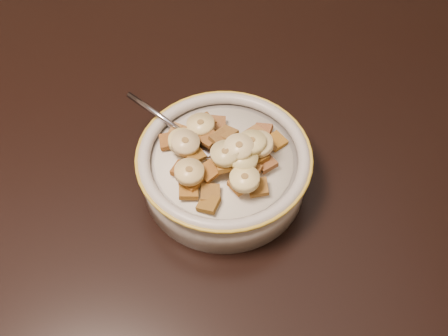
{
  "coord_description": "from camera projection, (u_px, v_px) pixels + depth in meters",
  "views": [
    {
      "loc": [
        0.25,
        -0.5,
        1.29
      ],
      "look_at": [
        0.28,
        -0.12,
        0.78
      ],
      "focal_mm": 45.0,
      "sensor_mm": 36.0,
      "label": 1
    }
  ],
  "objects": [
    {
      "name": "cereal_square_12",
      "position": [
        256.0,
        157.0,
        0.6
      ],
      "size": [
        0.03,
        0.03,
        0.01
      ],
      "primitive_type": "cube",
      "rotation": [
        0.04,
        0.1,
        2.14
      ],
      "color": "brown",
      "rests_on": "milk"
    },
    {
      "name": "cereal_square_23",
      "position": [
        221.0,
        139.0,
        0.61
      ],
      "size": [
        0.03,
        0.03,
        0.01
      ],
      "primitive_type": "cube",
      "rotation": [
        0.03,
        0.13,
        0.64
      ],
      "color": "brown",
      "rests_on": "milk"
    },
    {
      "name": "floor",
      "position": [
        107.0,
        336.0,
        1.36
      ],
      "size": [
        4.0,
        4.5,
        0.1
      ],
      "primitive_type": "cube",
      "color": "#422816",
      "rests_on": "ground"
    },
    {
      "name": "milk",
      "position": [
        224.0,
        160.0,
        0.62
      ],
      "size": [
        0.15,
        0.15,
        0.0
      ],
      "primitive_type": "cylinder",
      "color": "silver",
      "rests_on": "cereal_bowl"
    },
    {
      "name": "cereal_square_1",
      "position": [
        251.0,
        145.0,
        0.61
      ],
      "size": [
        0.03,
        0.03,
        0.01
      ],
      "primitive_type": "cube",
      "rotation": [
        -0.23,
        0.03,
        2.38
      ],
      "color": "brown",
      "rests_on": "milk"
    },
    {
      "name": "spoon",
      "position": [
        202.0,
        146.0,
        0.63
      ],
      "size": [
        0.06,
        0.05,
        0.01
      ],
      "primitive_type": "ellipsoid",
      "rotation": [
        0.0,
        0.0,
        4.03
      ],
      "color": "#A7A8BB",
      "rests_on": "cereal_bowl"
    },
    {
      "name": "cereal_square_16",
      "position": [
        241.0,
        159.0,
        0.6
      ],
      "size": [
        0.02,
        0.02,
        0.01
      ],
      "primitive_type": "cube",
      "rotation": [
        0.03,
        0.06,
        0.15
      ],
      "color": "brown",
      "rests_on": "milk"
    },
    {
      "name": "banana_slice_0",
      "position": [
        243.0,
        159.0,
        0.59
      ],
      "size": [
        0.04,
        0.04,
        0.01
      ],
      "primitive_type": "cylinder",
      "rotation": [
        0.02,
        0.08,
        0.35
      ],
      "color": "#E3C87C",
      "rests_on": "milk"
    },
    {
      "name": "cereal_square_25",
      "position": [
        265.0,
        163.0,
        0.6
      ],
      "size": [
        0.03,
        0.03,
        0.01
      ],
      "primitive_type": "cube",
      "rotation": [
        -0.1,
        0.01,
        0.53
      ],
      "color": "brown",
      "rests_on": "milk"
    },
    {
      "name": "cereal_square_3",
      "position": [
        265.0,
        145.0,
        0.62
      ],
      "size": [
        0.03,
        0.03,
        0.01
      ],
      "primitive_type": "cube",
      "rotation": [
        -0.05,
        -0.15,
        0.32
      ],
      "color": "olive",
      "rests_on": "milk"
    },
    {
      "name": "cereal_square_6",
      "position": [
        217.0,
        124.0,
        0.64
      ],
      "size": [
        0.02,
        0.02,
        0.01
      ],
      "primitive_type": "cube",
      "rotation": [
        -0.21,
        -0.11,
        3.06
      ],
      "color": "brown",
      "rests_on": "milk"
    },
    {
      "name": "cereal_square_20",
      "position": [
        210.0,
        193.0,
        0.59
      ],
      "size": [
        0.02,
        0.02,
        0.01
      ],
      "primitive_type": "cube",
      "rotation": [
        -0.08,
        -0.1,
        3.07
      ],
      "color": "olive",
      "rests_on": "milk"
    },
    {
      "name": "cereal_square_7",
      "position": [
        205.0,
        132.0,
        0.63
      ],
      "size": [
        0.02,
        0.02,
        0.01
      ],
      "primitive_type": "cube",
      "rotation": [
        -0.18,
        0.1,
        3.02
      ],
      "color": "brown",
      "rests_on": "milk"
    },
    {
      "name": "cereal_square_27",
      "position": [
        186.0,
        174.0,
        0.6
      ],
      "size": [
        0.03,
        0.03,
        0.01
      ],
      "primitive_type": "cube",
      "rotation": [
        0.13,
        -0.03,
        0.61
      ],
      "color": "brown",
      "rests_on": "milk"
    },
    {
      "name": "cereal_square_2",
      "position": [
        194.0,
        154.0,
        0.6
      ],
      "size": [
        0.03,
        0.03,
        0.01
      ],
      "primitive_type": "cube",
      "rotation": [
        0.19,
        -0.09,
        2.14
      ],
      "color": "brown",
      "rests_on": "milk"
    },
    {
      "name": "cereal_square_28",
      "position": [
        169.0,
        141.0,
        0.63
      ],
      "size": [
        0.02,
        0.02,
        0.01
      ],
      "primitive_type": "cube",
      "rotation": [
        -0.17,
        -0.0,
        1.65
      ],
      "color": "#95521F",
      "rests_on": "milk"
    },
    {
      "name": "cereal_square_24",
      "position": [
        205.0,
        122.0,
        0.64
      ],
      "size": [
        0.03,
        0.03,
        0.01
      ],
      "primitive_type": "cube",
      "rotation": [
        -0.05,
        0.03,
        2.1
      ],
      "color": "brown",
      "rests_on": "milk"
    },
    {
      "name": "cereal_square_5",
      "position": [
        182.0,
        169.0,
        0.6
      ],
      "size": [
        0.03,
        0.03,
        0.01
      ],
      "primitive_type": "cube",
      "rotation": [
        -0.2,
        0.09,
        1.06
      ],
      "color": "brown",
      "rests_on": "milk"
    },
    {
      "name": "cereal_square_26",
      "position": [
        255.0,
        134.0,
        0.63
      ],
      "size": [
        0.03,
        0.03,
        0.01
      ],
      "primitive_type": "cube",
      "rotation": [
        -0.16,
        0.08,
        0.65
      ],
      "color": "brown",
      "rests_on": "milk"
    },
    {
      "name": "banana_slice_1",
      "position": [
        185.0,
        143.0,
        0.6
      ],
      "size": [
        0.04,
        0.04,
        0.01
      ],
      "primitive_type": "cylinder",
      "rotation": [
        0.06,
        0.11,
        0.19
      ],
      "color": "#E1C386",
      "rests_on": "milk"
    },
    {
      "name": "cereal_square_18",
      "position": [
        192.0,
        183.0,
        0.59
      ],
      "size": [
        0.03,
        0.03,
        0.01
      ],
      "primitive_type": "cube",
      "rotation": [
        0.14,
        0.18,
        2.38
      ],
      "color": "#9A6C1D",
      "rests_on": "milk"
    },
    {
      "name": "cereal_square_4",
      "position": [
        208.0,
        204.0,
        0.58
      ],
      "size": [
        0.03,
        0.03,
        0.01
      ],
      "primitive_type": "cube",
      "rotation": [
        -0.19,
        0.05,
        1.12
      ],
      "color": "brown",
      "rests_on": "milk"
    },
    {
      "name": "banana_slice_4",
      "position": [
        239.0,
        147.0,
        0.59
      ],
      "size": [
        0.04,
        0.04,
        0.01
      ],
      "primitive_type": "cylinder",
      "rotation": [
        -0.04,
        -0.08,
        1.3
      ],
      "color": "#FCDD95",
      "rests_on": "milk"
    },
    {
      "name": "banana_slice_6",
      "position": [
        201.0,
        125.0,
        0.62
      ],
      "size": [
        0.04,
        0.04,
        0.01
      ],
      "primitive_type": "cylinder",
      "rotation": [
        -0.0,
        0.11,
        2.18
      ],
      "color": "beige",
      "rests_on": "milk"
    },
    {
      "name": "banana_slice_5",
      "position": [
        189.0,
        172.0,
        0.58
      ],
      "size": [
        0.04,
        0.04,
        0.01
      ],
      "primitive_type": "cylinder",
      "rotation": [
        0.07,
        -0.01,
        2.31
      ],
      "color": "#CFBC81",
      "rests_on": "milk"
    },
    {
      "name": "cereal_square_17",
      "position": [
        262.0,
        131.0,
        0.64
      ],
      "size": [
        0.03,
        0.03,
        0.01
      ],
      "primitive_type": "cube",
      "rotation": [
        -0.24,
        -0.07,
        1.18
      ],
      "color": "brown",
      "rests_on": "milk"
    },
    {
      "name": "cereal_square_13",
      "position": [
        276.0,
        141.0,
        0.63
      ],
      "size": [
        0.03,
        0.03,
        0.01
      ],
      "primitive_type": "cube",
      "rotation": [
        0.06,
        -0.07,
        2.19
      ],
      "color": "#93621C",
      "rests_on": "milk"
    },
    {
      "name": "banana_slice_9",
      "position": [
        182.0,
        141.0,
        0.61
      ],
      "size": [
        0.04,
        0.04,
        0.01
      ],
      "primitive_type": "cylinder",
      "rotation": [
        0.02,
        -0.07,
        2.29
      ],
      "color": "beige",
      "rests_on": "milk"
    },
    {
      "name": "cereal_square_21",
      "position": [
        189.0,
        136.0,
        0.63
      ],
      "size": [
        0.02,
        0.02,
        0.01
      ],
      "primitive_type": "cube",
      "rotation": [
        0.18,
        -0.14,
        1.38
      ],
      "color": "brown",
      "rests_on": "milk"
    },
    {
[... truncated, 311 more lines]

